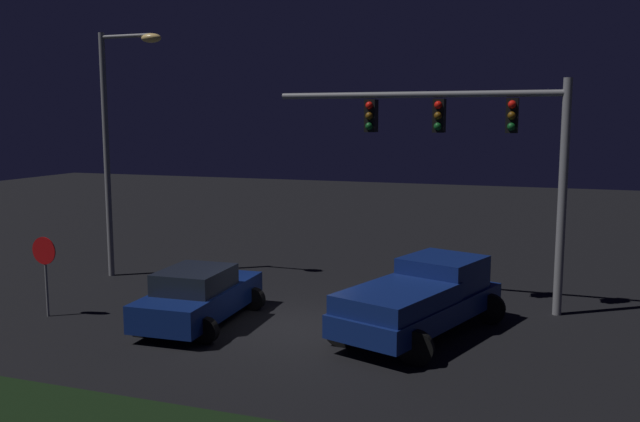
% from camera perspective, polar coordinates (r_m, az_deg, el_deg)
% --- Properties ---
extents(ground_plane, '(80.00, 80.00, 0.00)m').
position_cam_1_polar(ground_plane, '(17.82, -2.03, -9.79)').
color(ground_plane, black).
extents(pickup_truck, '(4.02, 5.76, 1.80)m').
position_cam_1_polar(pickup_truck, '(17.21, 8.83, -7.06)').
color(pickup_truck, navy).
rests_on(pickup_truck, ground_plane).
extents(car_sedan, '(2.59, 4.46, 1.51)m').
position_cam_1_polar(car_sedan, '(18.16, -10.32, -7.15)').
color(car_sedan, navy).
rests_on(car_sedan, ground_plane).
extents(traffic_signal_gantry, '(8.32, 0.56, 6.50)m').
position_cam_1_polar(traffic_signal_gantry, '(19.29, 12.93, 6.17)').
color(traffic_signal_gantry, slate).
rests_on(traffic_signal_gantry, ground_plane).
extents(street_lamp_left, '(2.37, 0.44, 8.25)m').
position_cam_1_polar(street_lamp_left, '(23.58, -17.00, 6.94)').
color(street_lamp_left, slate).
rests_on(street_lamp_left, ground_plane).
extents(stop_sign, '(0.76, 0.08, 2.23)m').
position_cam_1_polar(stop_sign, '(19.73, -22.48, -3.97)').
color(stop_sign, slate).
rests_on(stop_sign, ground_plane).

